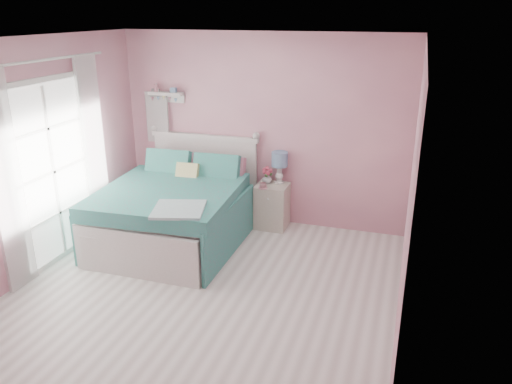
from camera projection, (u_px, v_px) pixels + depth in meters
The scene contains 13 objects.
floor at pixel (198, 298), 5.23m from camera, with size 4.50×4.50×0.00m, color beige.
room_shell at pixel (191, 153), 4.69m from camera, with size 4.50×4.50×4.50m.
bed at pixel (176, 212), 6.42m from camera, with size 1.73×2.11×1.20m.
nightstand at pixel (272, 206), 6.87m from camera, with size 0.43×0.42×0.61m.
table_lamp at pixel (280, 162), 6.74m from camera, with size 0.22×0.22×0.44m.
vase at pixel (267, 178), 6.81m from camera, with size 0.13×0.13×0.14m, color silver.
teacup at pixel (263, 186), 6.63m from camera, with size 0.09×0.09×0.07m, color #C3828A.
roses at pixel (267, 171), 6.77m from camera, with size 0.14×0.11×0.12m.
wall_shelf at pixel (167, 94), 7.00m from camera, with size 0.50×0.15×0.25m.
hanging_dress at pixel (157, 117), 7.15m from camera, with size 0.34×0.03×0.72m, color white.
french_door at pixel (53, 172), 5.79m from camera, with size 0.04×1.32×2.16m.
curtain_near at pixel (7, 184), 5.07m from camera, with size 0.04×0.40×2.32m, color white.
curtain_far at pixel (94, 148), 6.40m from camera, with size 0.04×0.40×2.32m, color white.
Camera 1 is at (1.97, -4.13, 2.85)m, focal length 35.00 mm.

